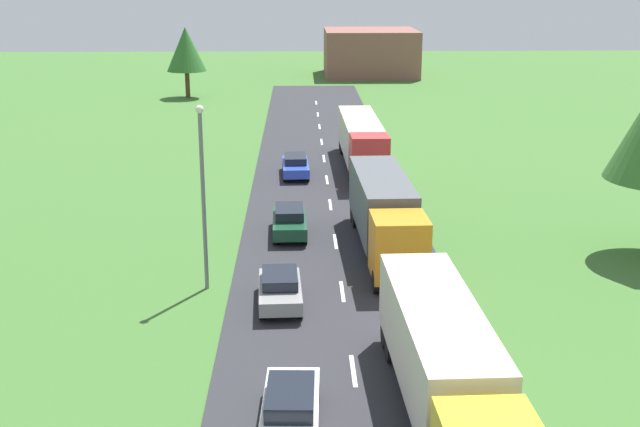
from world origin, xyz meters
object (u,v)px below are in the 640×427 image
at_px(car_second, 291,406).
at_px(car_fourth, 289,221).
at_px(tree_oak, 186,49).
at_px(lamppost_second, 203,189).
at_px(distant_building, 370,53).
at_px(car_fifth, 295,165).
at_px(car_third, 280,289).
at_px(truck_second, 385,211).
at_px(truck_third, 362,140).
at_px(truck_lead, 446,366).

xyz_separation_m(car_second, car_fourth, (-0.23, 19.20, 0.03)).
distance_m(car_second, tree_oak, 70.41).
xyz_separation_m(lamppost_second, distant_building, (13.93, 77.14, -1.56)).
relative_size(car_fifth, distant_building, 0.37).
bearing_deg(car_third, car_second, -86.84).
relative_size(truck_second, car_second, 2.71).
xyz_separation_m(truck_third, car_third, (-5.32, -24.83, -1.29)).
distance_m(truck_second, tree_oak, 55.35).
bearing_deg(distant_building, car_fifth, -100.02).
bearing_deg(truck_second, car_fourth, 151.14).
bearing_deg(car_second, truck_lead, 1.52).
bearing_deg(car_fourth, lamppost_second, -116.16).
height_order(tree_oak, distant_building, tree_oak).
relative_size(car_fourth, car_fifth, 0.95).
bearing_deg(tree_oak, distant_building, 41.60).
bearing_deg(car_fifth, truck_third, 25.19).
height_order(car_third, car_fourth, car_fourth).
height_order(car_third, lamppost_second, lamppost_second).
xyz_separation_m(truck_lead, truck_third, (0.01, 34.40, 0.03)).
bearing_deg(truck_second, lamppost_second, -150.65).
height_order(car_fifth, lamppost_second, lamppost_second).
bearing_deg(truck_third, car_fourth, -108.10).
xyz_separation_m(truck_second, distant_building, (5.48, 72.39, 0.93)).
relative_size(truck_second, car_third, 2.91).
bearing_deg(lamppost_second, truck_second, 29.35).
xyz_separation_m(truck_lead, car_second, (-4.78, -0.13, -1.24)).
bearing_deg(truck_lead, car_third, 119.02).
relative_size(truck_lead, truck_second, 1.07).
relative_size(truck_lead, car_second, 2.90).
distance_m(car_fifth, tree_oak, 39.13).
bearing_deg(truck_lead, truck_second, 90.67).
bearing_deg(truck_lead, truck_third, 89.99).
height_order(truck_third, car_fifth, truck_third).
bearing_deg(car_second, car_third, 93.16).
relative_size(car_third, car_fifth, 0.90).
height_order(car_fourth, car_fifth, car_fourth).
relative_size(truck_second, truck_third, 0.88).
height_order(car_second, tree_oak, tree_oak).
xyz_separation_m(car_fifth, distant_building, (10.01, 56.63, 2.25)).
distance_m(truck_second, truck_third, 17.99).
bearing_deg(car_third, truck_second, 53.24).
bearing_deg(truck_second, car_third, -126.76).
bearing_deg(car_fourth, truck_second, -28.86).
distance_m(truck_lead, tree_oak, 71.20).
xyz_separation_m(truck_lead, lamppost_second, (-8.64, 11.67, 2.57)).
distance_m(truck_second, car_fourth, 5.64).
distance_m(car_third, distant_building, 79.97).
distance_m(truck_third, tree_oak, 38.73).
bearing_deg(distant_building, car_second, -96.45).
xyz_separation_m(car_third, car_fourth, (0.30, 9.50, 0.05)).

